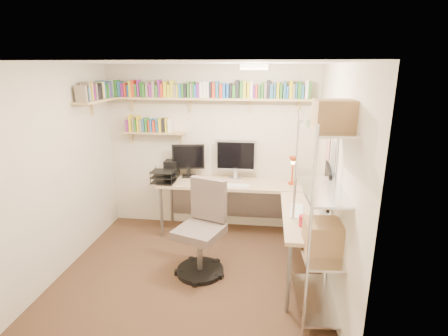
{
  "coord_description": "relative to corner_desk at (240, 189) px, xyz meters",
  "views": [
    {
      "loc": [
        0.87,
        -3.68,
        2.46
      ],
      "look_at": [
        0.33,
        0.55,
        1.22
      ],
      "focal_mm": 28.0,
      "sensor_mm": 36.0,
      "label": 1
    }
  ],
  "objects": [
    {
      "name": "office_chair",
      "position": [
        -0.38,
        -0.82,
        -0.32
      ],
      "size": [
        0.66,
        0.66,
        1.16
      ],
      "rotation": [
        0.0,
        0.0,
        -0.34
      ],
      "color": "black",
      "rests_on": "ground"
    },
    {
      "name": "ground",
      "position": [
        -0.5,
        -0.94,
        -0.81
      ],
      "size": [
        3.2,
        3.2,
        0.0
      ],
      "primitive_type": "plane",
      "color": "#41251B",
      "rests_on": "ground"
    },
    {
      "name": "wire_rack",
      "position": [
        0.92,
        -1.48,
        0.44
      ],
      "size": [
        0.51,
        0.92,
        2.19
      ],
      "rotation": [
        0.0,
        0.0,
        0.09
      ],
      "color": "silver",
      "rests_on": "ground"
    },
    {
      "name": "room_shell",
      "position": [
        -0.5,
        -0.94,
        0.74
      ],
      "size": [
        3.24,
        3.04,
        2.52
      ],
      "color": "beige",
      "rests_on": "ground"
    },
    {
      "name": "corner_desk",
      "position": [
        0.0,
        0.0,
        0.0
      ],
      "size": [
        2.53,
        2.14,
        1.43
      ],
      "color": "beige",
      "rests_on": "ground"
    },
    {
      "name": "wall_shelves",
      "position": [
        -0.92,
        0.36,
        1.22
      ],
      "size": [
        3.12,
        1.09,
        0.8
      ],
      "color": "tan",
      "rests_on": "ground"
    }
  ]
}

